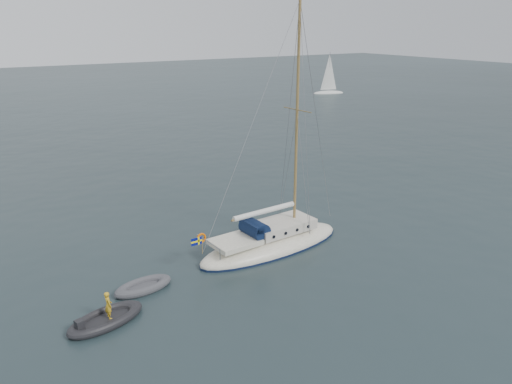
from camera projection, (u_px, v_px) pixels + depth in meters
ground at (283, 252)px, 29.90m from camera, size 300.00×300.00×0.00m
sailboat at (272, 231)px, 30.01m from camera, size 10.45×3.13×14.89m
dinghy at (143, 286)px, 25.57m from camera, size 3.12×1.41×0.45m
rib at (105, 318)px, 22.74m from camera, size 3.75×1.70×1.54m
distant_yacht_b at (329, 75)px, 95.26m from camera, size 6.18×3.30×8.19m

